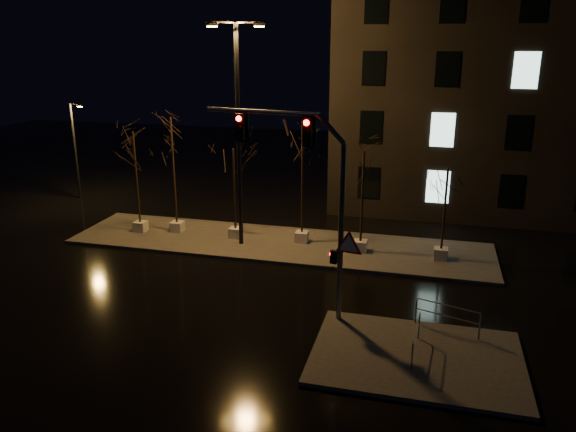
# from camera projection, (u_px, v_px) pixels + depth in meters

# --- Properties ---
(ground) EXTENTS (90.00, 90.00, 0.00)m
(ground) POSITION_uv_depth(u_px,v_px,m) (240.00, 292.00, 23.99)
(ground) COLOR black
(ground) RESTS_ON ground
(median) EXTENTS (22.00, 5.00, 0.15)m
(median) POSITION_uv_depth(u_px,v_px,m) (278.00, 244.00, 29.51)
(median) COLOR #403D39
(median) RESTS_ON ground
(sidewalk_corner) EXTENTS (7.00, 5.00, 0.15)m
(sidewalk_corner) POSITION_uv_depth(u_px,v_px,m) (416.00, 357.00, 18.94)
(sidewalk_corner) COLOR #403D39
(sidewalk_corner) RESTS_ON ground
(building) EXTENTS (25.00, 12.00, 15.00)m
(building) POSITION_uv_depth(u_px,v_px,m) (544.00, 87.00, 35.04)
(building) COLOR black
(building) RESTS_ON ground
(tree_0) EXTENTS (1.80, 1.80, 5.71)m
(tree_0) POSITION_uv_depth(u_px,v_px,m) (135.00, 154.00, 29.98)
(tree_0) COLOR silver
(tree_0) RESTS_ON median
(tree_1) EXTENTS (1.80, 1.80, 6.50)m
(tree_1) POSITION_uv_depth(u_px,v_px,m) (172.00, 143.00, 29.77)
(tree_1) COLOR silver
(tree_1) RESTS_ON median
(tree_2) EXTENTS (1.80, 1.80, 4.97)m
(tree_2) POSITION_uv_depth(u_px,v_px,m) (234.00, 169.00, 29.12)
(tree_2) COLOR silver
(tree_2) RESTS_ON median
(tree_3) EXTENTS (1.80, 1.80, 6.53)m
(tree_3) POSITION_uv_depth(u_px,v_px,m) (303.00, 149.00, 28.14)
(tree_3) COLOR silver
(tree_3) RESTS_ON median
(tree_4) EXTENTS (1.80, 1.80, 5.21)m
(tree_4) POSITION_uv_depth(u_px,v_px,m) (363.00, 174.00, 27.14)
(tree_4) COLOR silver
(tree_4) RESTS_ON median
(tree_5) EXTENTS (1.80, 1.80, 4.67)m
(tree_5) POSITION_uv_depth(u_px,v_px,m) (446.00, 188.00, 26.22)
(tree_5) COLOR silver
(tree_5) RESTS_ON median
(traffic_signal_mast) EXTENTS (6.27, 1.16, 7.75)m
(traffic_signal_mast) POSITION_uv_depth(u_px,v_px,m) (309.00, 186.00, 20.44)
(traffic_signal_mast) COLOR slate
(traffic_signal_mast) RESTS_ON sidewalk_corner
(streetlight_main) EXTENTS (2.70, 1.17, 11.04)m
(streetlight_main) POSITION_uv_depth(u_px,v_px,m) (238.00, 121.00, 27.48)
(streetlight_main) COLOR black
(streetlight_main) RESTS_ON median
(streetlight_far) EXTENTS (1.23, 0.57, 6.44)m
(streetlight_far) POSITION_uv_depth(u_px,v_px,m) (76.00, 147.00, 37.26)
(streetlight_far) COLOR black
(streetlight_far) RESTS_ON ground
(guard_rail_a) EXTENTS (2.28, 0.75, 1.03)m
(guard_rail_a) POSITION_uv_depth(u_px,v_px,m) (447.00, 314.00, 20.33)
(guard_rail_a) COLOR slate
(guard_rail_a) RESTS_ON sidewalk_corner
(guard_rail_b) EXTENTS (0.20, 2.15, 1.02)m
(guard_rail_b) POSITION_uv_depth(u_px,v_px,m) (416.00, 336.00, 18.86)
(guard_rail_b) COLOR slate
(guard_rail_b) RESTS_ON sidewalk_corner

